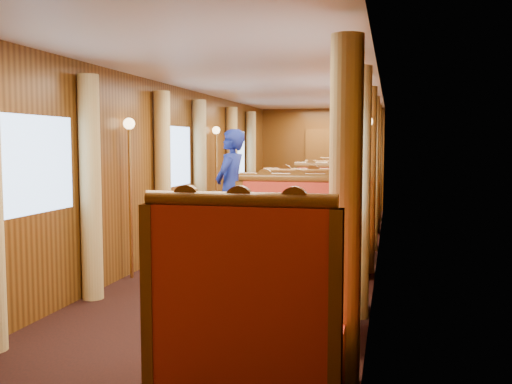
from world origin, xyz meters
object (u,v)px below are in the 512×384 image
(table_near, at_px, (275,295))
(banquette_mid_fwd, at_px, (314,240))
(teapot_left, at_px, (247,244))
(banquette_far_aft, at_px, (347,199))
(passenger, at_px, (330,201))
(banquette_far_fwd, at_px, (339,209))
(rose_vase_far, at_px, (344,179))
(steward, at_px, (231,189))
(table_mid, at_px, (324,232))
(banquette_mid_aft, at_px, (331,220))
(banquette_near_aft, at_px, (295,264))
(banquette_near_fwd, at_px, (245,327))
(teapot_right, at_px, (269,247))
(rose_vase_mid, at_px, (324,194))
(tea_tray, at_px, (266,250))
(table_far, at_px, (344,206))
(fruit_plate, at_px, (311,252))
(teapot_back, at_px, (263,243))

(table_near, xyz_separation_m, banquette_mid_fwd, (0.00, 2.49, 0.05))
(table_near, relative_size, teapot_left, 6.35)
(banquette_far_aft, height_order, passenger, banquette_far_aft)
(banquette_far_fwd, relative_size, rose_vase_far, 3.72)
(steward, bearing_deg, table_mid, 82.59)
(steward, bearing_deg, banquette_mid_aft, 119.67)
(banquette_near_aft, distance_m, banquette_far_aft, 7.00)
(banquette_near_fwd, distance_m, teapot_right, 0.95)
(banquette_far_aft, height_order, rose_vase_mid, banquette_far_aft)
(banquette_far_fwd, xyz_separation_m, tea_tray, (-0.08, -6.00, 0.33))
(banquette_far_aft, distance_m, passenger, 3.73)
(banquette_near_fwd, distance_m, rose_vase_mid, 4.50)
(table_far, height_order, fruit_plate, fruit_plate)
(banquette_mid_fwd, xyz_separation_m, steward, (-1.51, 1.46, 0.51))
(table_far, bearing_deg, fruit_plate, -87.50)
(table_mid, relative_size, banquette_far_aft, 0.78)
(steward, bearing_deg, banquette_mid_fwd, 55.03)
(tea_tray, bearing_deg, banquette_near_aft, 85.42)
(tea_tray, distance_m, fruit_plate, 0.40)
(tea_tray, distance_m, steward, 4.21)
(rose_vase_far, bearing_deg, banquette_near_aft, -89.97)
(table_far, distance_m, rose_vase_far, 0.55)
(passenger, bearing_deg, teapot_right, -90.36)
(banquette_mid_fwd, relative_size, banquette_far_fwd, 1.00)
(table_mid, xyz_separation_m, banquette_far_aft, (0.00, 4.51, 0.05))
(tea_tray, bearing_deg, table_far, 89.33)
(banquette_mid_fwd, xyz_separation_m, rose_vase_far, (-0.00, 4.55, 0.50))
(teapot_back, relative_size, rose_vase_mid, 0.40)
(banquette_mid_aft, bearing_deg, teapot_right, -90.35)
(fruit_plate, distance_m, rose_vase_far, 7.13)
(banquette_far_aft, bearing_deg, passenger, -90.00)
(rose_vase_mid, distance_m, steward, 1.59)
(rose_vase_mid, bearing_deg, teapot_back, -91.83)
(table_far, bearing_deg, rose_vase_far, 94.01)
(table_mid, distance_m, fruit_plate, 3.62)
(banquette_mid_fwd, bearing_deg, teapot_right, -90.61)
(table_mid, height_order, passenger, passenger)
(banquette_near_aft, relative_size, rose_vase_mid, 3.72)
(tea_tray, xyz_separation_m, teapot_left, (-0.14, -0.09, 0.06))
(table_mid, height_order, table_far, same)
(teapot_right, relative_size, rose_vase_far, 0.37)
(table_mid, bearing_deg, banquette_near_fwd, -90.00)
(table_mid, xyz_separation_m, fruit_plate, (0.31, -3.58, 0.39))
(tea_tray, distance_m, teapot_right, 0.15)
(banquette_near_aft, distance_m, table_mid, 2.49)
(banquette_far_fwd, bearing_deg, banquette_mid_aft, -90.00)
(banquette_near_fwd, height_order, teapot_right, banquette_near_fwd)
(banquette_far_aft, relative_size, rose_vase_mid, 3.72)
(tea_tray, bearing_deg, banquette_mid_aft, 88.96)
(banquette_near_aft, xyz_separation_m, table_mid, (0.00, 2.49, -0.05))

